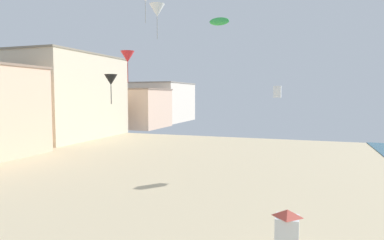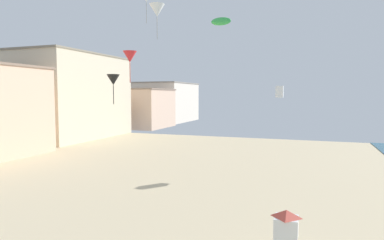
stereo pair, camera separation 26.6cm
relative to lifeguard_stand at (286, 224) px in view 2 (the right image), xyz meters
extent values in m
cube|color=beige|center=(-41.29, 35.49, 5.78)|extent=(12.07, 21.77, 15.23)
cube|color=gray|center=(-41.29, 35.49, 13.54)|extent=(12.31, 22.21, 0.30)
cube|color=beige|center=(-41.29, 57.09, 2.78)|extent=(17.87, 13.84, 9.23)
cube|color=#89715E|center=(-41.29, 57.09, 7.54)|extent=(18.22, 14.11, 0.30)
cube|color=silver|center=(-41.29, 76.45, 3.83)|extent=(15.30, 20.35, 11.35)
cube|color=gray|center=(-41.29, 76.45, 9.66)|extent=(15.60, 20.76, 0.30)
cube|color=white|center=(0.00, 0.00, -0.14)|extent=(1.10, 1.10, 1.00)
pyramid|color=#D14C3D|center=(0.00, 0.00, 0.54)|extent=(1.10, 1.10, 0.35)
cone|color=red|center=(-19.39, 18.85, 10.69)|extent=(1.63, 1.63, 1.33)
cylinder|color=maroon|center=(-19.39, 18.85, 8.84)|extent=(0.09, 0.09, 2.37)
cube|color=white|center=(-2.35, 21.44, 6.55)|extent=(0.81, 0.81, 1.27)
cylinder|color=#A4A4A4|center=(-10.86, 6.72, 12.38)|extent=(0.06, 0.06, 1.57)
cone|color=black|center=(-21.37, 18.31, 8.00)|extent=(1.56, 1.56, 1.28)
cylinder|color=black|center=(-21.37, 18.31, 6.23)|extent=(0.09, 0.09, 2.27)
cone|color=white|center=(-7.66, 1.86, 11.14)|extent=(0.89, 0.89, 0.73)
cylinder|color=#A4A4A4|center=(-7.66, 1.86, 10.13)|extent=(0.05, 0.05, 1.30)
ellipsoid|color=green|center=(-7.53, 15.94, 13.35)|extent=(1.98, 0.55, 0.77)
camera|label=1|loc=(0.76, -16.34, 6.22)|focal=31.30mm
camera|label=2|loc=(1.02, -16.25, 6.22)|focal=31.30mm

